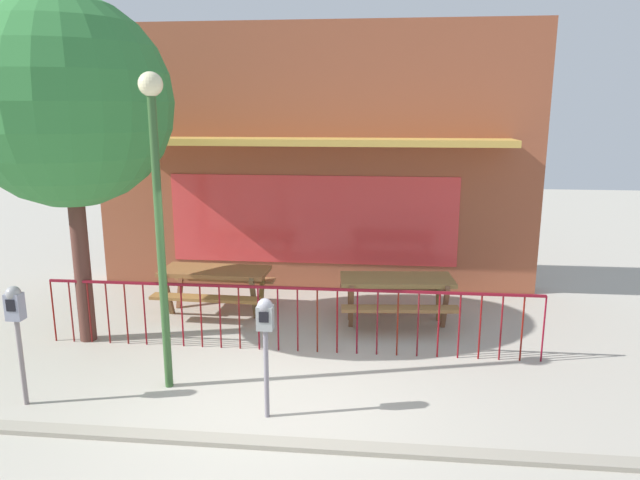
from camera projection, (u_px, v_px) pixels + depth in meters
The scene contains 10 objects.
ground at pixel (264, 414), 6.65m from camera, with size 40.00×40.00×0.00m, color #ACA698.
pub_storefront at pixel (314, 159), 11.03m from camera, with size 8.45×1.32×4.98m.
patio_fence_front at pixel (288, 307), 8.25m from camera, with size 7.12×0.04×0.97m.
picnic_table_left at pixel (215, 278), 9.83m from camera, with size 1.84×1.42×0.79m.
picnic_table_right at pixel (396, 287), 9.34m from camera, with size 1.91×1.52×0.79m.
parking_meter_near at pixel (16, 314), 6.63m from camera, with size 0.18×0.17×1.46m.
parking_meter_far at pixel (265, 326), 6.36m from camera, with size 0.18×0.17×1.41m.
street_tree at pixel (67, 103), 8.03m from camera, with size 2.93×2.93×4.98m.
street_lamp at pixel (157, 189), 6.77m from camera, with size 0.28×0.28×3.84m.
curb_edge at pixel (252, 444), 6.05m from camera, with size 11.83×0.20×0.11m, color gray.
Camera 1 is at (1.28, -5.94, 3.43)m, focal length 32.50 mm.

